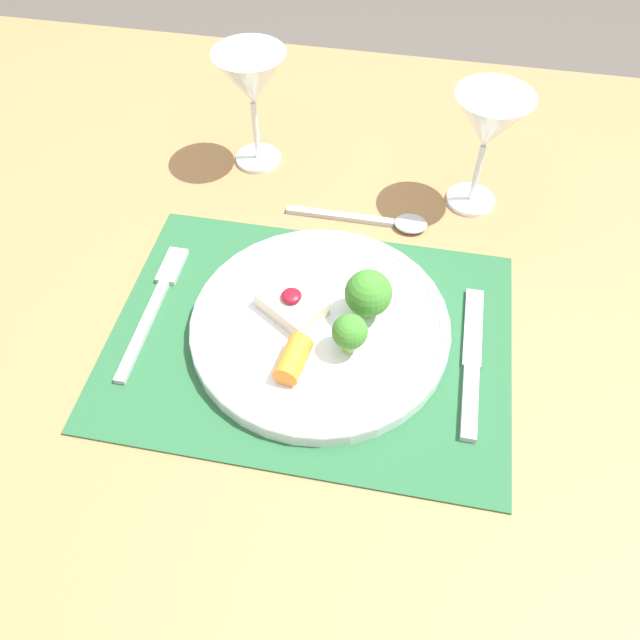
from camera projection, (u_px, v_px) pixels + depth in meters
ground_plane at (315, 551)px, 1.28m from camera, size 8.00×8.00×0.00m
dining_table at (311, 373)px, 0.76m from camera, size 1.48×1.25×0.74m
placemat at (310, 337)px, 0.70m from camera, size 0.45×0.33×0.00m
dinner_plate at (322, 323)px, 0.69m from camera, size 0.29×0.29×0.08m
fork at (157, 300)px, 0.73m from camera, size 0.02×0.20×0.01m
knife at (471, 369)px, 0.67m from camera, size 0.02×0.20×0.01m
spoon at (388, 221)px, 0.81m from camera, size 0.18×0.04×0.01m
wine_glass_near at (489, 125)px, 0.75m from camera, size 0.09×0.09×0.16m
wine_glass_far at (251, 82)px, 0.80m from camera, size 0.09×0.09×0.16m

